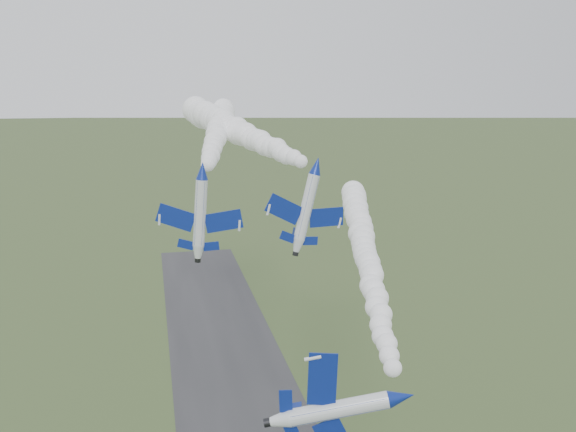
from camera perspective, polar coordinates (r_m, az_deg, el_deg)
The scene contains 6 objects.
jet_lead at distance 58.84m, azimuth 10.10°, elevation -15.62°, with size 5.92×13.39×10.90m.
smoke_trail_jet_lead at distance 93.76m, azimuth 6.89°, elevation -3.02°, with size 4.50×69.80×4.50m, color white, non-canonical shape.
jet_pair_left at distance 76.81m, azimuth -7.63°, elevation 4.02°, with size 10.46×12.34×3.09m.
smoke_trail_jet_pair_left at distance 113.98m, azimuth -6.22°, elevation 7.59°, with size 4.72×68.96×4.72m, color white, non-canonical shape.
jet_pair_right at distance 79.80m, azimuth 2.59°, elevation 4.49°, with size 10.48×12.76×3.82m.
smoke_trail_jet_pair_right at distance 114.56m, azimuth -4.83°, elevation 7.71°, with size 5.96×69.06×5.96m, color white, non-canonical shape.
Camera 1 is at (-14.17, -57.37, 58.48)m, focal length 40.00 mm.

